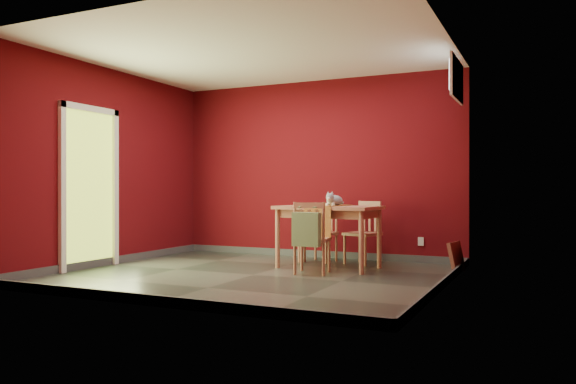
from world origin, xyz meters
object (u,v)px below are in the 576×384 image
at_px(chair_near, 311,237).
at_px(dining_table, 328,214).
at_px(tote_bag, 306,229).
at_px(chair_far_left, 322,231).
at_px(cat, 335,198).
at_px(picture_frame, 456,257).
at_px(chair_far_right, 364,232).

bearing_deg(chair_near, dining_table, 89.76).
height_order(chair_near, tote_bag, chair_near).
bearing_deg(chair_far_left, cat, -55.58).
bearing_deg(picture_frame, tote_bag, -144.49).
relative_size(chair_far_right, cat, 2.22).
distance_m(chair_near, picture_frame, 1.84).
height_order(cat, picture_frame, cat).
xyz_separation_m(chair_far_left, cat, (0.42, -0.61, 0.48)).
distance_m(dining_table, chair_far_left, 0.76).
relative_size(chair_far_right, chair_near, 0.99).
bearing_deg(chair_far_left, chair_far_right, 0.16).
relative_size(chair_far_left, picture_frame, 2.14).
height_order(dining_table, chair_far_right, chair_far_right).
bearing_deg(chair_far_right, dining_table, -115.34).
distance_m(chair_far_left, chair_far_right, 0.63).
xyz_separation_m(dining_table, chair_far_right, (0.29, 0.62, -0.27)).
relative_size(chair_far_right, tote_bag, 1.85).
height_order(chair_far_left, chair_near, chair_near).
bearing_deg(chair_near, picture_frame, 29.64).
distance_m(chair_far_left, tote_bag, 1.45).
height_order(chair_far_left, tote_bag, chair_far_left).
distance_m(dining_table, chair_far_right, 0.74).
bearing_deg(chair_far_right, cat, -109.06).
xyz_separation_m(chair_near, picture_frame, (1.58, 0.90, -0.26)).
height_order(chair_far_left, chair_far_right, chair_far_right).
height_order(tote_bag, cat, cat).
bearing_deg(chair_near, cat, 81.64).
relative_size(chair_far_left, chair_far_right, 0.96).
bearing_deg(picture_frame, dining_table, -168.25).
distance_m(chair_far_right, chair_near, 1.23).
bearing_deg(chair_far_right, tote_bag, -101.05).
xyz_separation_m(chair_near, tote_bag, (0.02, -0.21, 0.11)).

